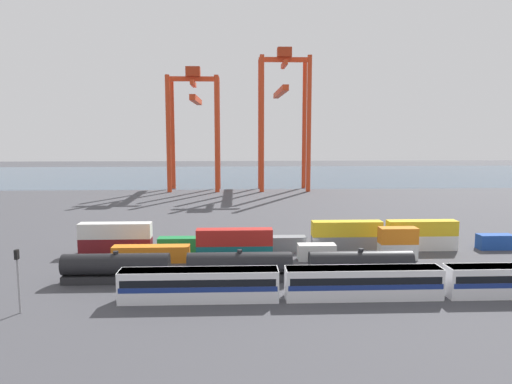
{
  "coord_description": "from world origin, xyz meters",
  "views": [
    {
      "loc": [
        -12.69,
        -79.34,
        20.71
      ],
      "look_at": [
        -8.69,
        15.88,
        8.49
      ],
      "focal_mm": 33.7,
      "sensor_mm": 36.0,
      "label": 1
    }
  ],
  "objects_px": {
    "gantry_crane_west": "(194,115)",
    "shipping_container_4": "(397,251)",
    "shipping_container_3": "(317,252)",
    "shipping_container_6": "(116,245)",
    "gantry_crane_central": "(283,105)",
    "shipping_container_10": "(346,243)",
    "signal_mast": "(18,272)",
    "shipping_container_9": "(271,244)",
    "freight_tank_row": "(240,266)",
    "passenger_train": "(363,281)",
    "shipping_container_14": "(495,242)"
  },
  "relations": [
    {
      "from": "gantry_crane_west",
      "to": "shipping_container_4",
      "type": "bearing_deg",
      "value": -66.93
    },
    {
      "from": "shipping_container_3",
      "to": "shipping_container_6",
      "type": "height_order",
      "value": "same"
    },
    {
      "from": "shipping_container_4",
      "to": "gantry_crane_central",
      "type": "bearing_deg",
      "value": 95.59
    },
    {
      "from": "shipping_container_10",
      "to": "gantry_crane_central",
      "type": "height_order",
      "value": "gantry_crane_central"
    },
    {
      "from": "signal_mast",
      "to": "gantry_crane_west",
      "type": "distance_m",
      "value": 118.66
    },
    {
      "from": "shipping_container_9",
      "to": "gantry_crane_central",
      "type": "xyz_separation_m",
      "value": [
        10.81,
        90.16,
        28.26
      ]
    },
    {
      "from": "shipping_container_3",
      "to": "shipping_container_9",
      "type": "distance_m",
      "value": 9.13
    },
    {
      "from": "freight_tank_row",
      "to": "shipping_container_4",
      "type": "bearing_deg",
      "value": 21.79
    },
    {
      "from": "passenger_train",
      "to": "shipping_container_6",
      "type": "bearing_deg",
      "value": 146.72
    },
    {
      "from": "passenger_train",
      "to": "shipping_container_14",
      "type": "relative_size",
      "value": 9.92
    },
    {
      "from": "signal_mast",
      "to": "shipping_container_14",
      "type": "height_order",
      "value": "signal_mast"
    },
    {
      "from": "shipping_container_3",
      "to": "gantry_crane_west",
      "type": "xyz_separation_m",
      "value": [
        -27.31,
        95.13,
        24.74
      ]
    },
    {
      "from": "freight_tank_row",
      "to": "shipping_container_4",
      "type": "relative_size",
      "value": 8.0
    },
    {
      "from": "passenger_train",
      "to": "shipping_container_4",
      "type": "relative_size",
      "value": 9.92
    },
    {
      "from": "freight_tank_row",
      "to": "shipping_container_4",
      "type": "xyz_separation_m",
      "value": [
        25.65,
        10.25,
        -0.77
      ]
    },
    {
      "from": "shipping_container_14",
      "to": "shipping_container_10",
      "type": "bearing_deg",
      "value": 180.0
    },
    {
      "from": "shipping_container_4",
      "to": "signal_mast",
      "type": "bearing_deg",
      "value": -157.41
    },
    {
      "from": "passenger_train",
      "to": "shipping_container_4",
      "type": "distance_m",
      "value": 20.73
    },
    {
      "from": "passenger_train",
      "to": "shipping_container_14",
      "type": "distance_m",
      "value": 38.14
    },
    {
      "from": "freight_tank_row",
      "to": "shipping_container_6",
      "type": "relative_size",
      "value": 3.99
    },
    {
      "from": "shipping_container_3",
      "to": "gantry_crane_central",
      "type": "relative_size",
      "value": 0.12
    },
    {
      "from": "shipping_container_9",
      "to": "shipping_container_14",
      "type": "height_order",
      "value": "same"
    },
    {
      "from": "passenger_train",
      "to": "gantry_crane_central",
      "type": "relative_size",
      "value": 1.23
    },
    {
      "from": "signal_mast",
      "to": "gantry_crane_central",
      "type": "height_order",
      "value": "gantry_crane_central"
    },
    {
      "from": "gantry_crane_west",
      "to": "signal_mast",
      "type": "bearing_deg",
      "value": -95.08
    },
    {
      "from": "shipping_container_14",
      "to": "gantry_crane_west",
      "type": "relative_size",
      "value": 0.14
    },
    {
      "from": "shipping_container_3",
      "to": "shipping_container_14",
      "type": "xyz_separation_m",
      "value": [
        32.62,
        5.86,
        0.0
      ]
    },
    {
      "from": "freight_tank_row",
      "to": "gantry_crane_west",
      "type": "distance_m",
      "value": 109.09
    },
    {
      "from": "shipping_container_14",
      "to": "gantry_crane_central",
      "type": "xyz_separation_m",
      "value": [
        -28.81,
        90.16,
        28.26
      ]
    },
    {
      "from": "shipping_container_10",
      "to": "gantry_crane_central",
      "type": "bearing_deg",
      "value": 91.52
    },
    {
      "from": "shipping_container_6",
      "to": "shipping_container_14",
      "type": "distance_m",
      "value": 66.03
    },
    {
      "from": "freight_tank_row",
      "to": "shipping_container_14",
      "type": "distance_m",
      "value": 47.87
    },
    {
      "from": "shipping_container_3",
      "to": "shipping_container_14",
      "type": "height_order",
      "value": "same"
    },
    {
      "from": "passenger_train",
      "to": "shipping_container_3",
      "type": "xyz_separation_m",
      "value": [
        -2.79,
        17.91,
        -0.84
      ]
    },
    {
      "from": "passenger_train",
      "to": "shipping_container_14",
      "type": "height_order",
      "value": "passenger_train"
    },
    {
      "from": "shipping_container_3",
      "to": "gantry_crane_central",
      "type": "xyz_separation_m",
      "value": [
        3.81,
        96.02,
        28.26
      ]
    },
    {
      "from": "shipping_container_10",
      "to": "gantry_crane_central",
      "type": "distance_m",
      "value": 94.51
    },
    {
      "from": "shipping_container_3",
      "to": "shipping_container_10",
      "type": "distance_m",
      "value": 8.53
    },
    {
      "from": "shipping_container_3",
      "to": "shipping_container_4",
      "type": "relative_size",
      "value": 1.0
    },
    {
      "from": "freight_tank_row",
      "to": "gantry_crane_central",
      "type": "distance_m",
      "value": 110.96
    },
    {
      "from": "shipping_container_6",
      "to": "shipping_container_10",
      "type": "bearing_deg",
      "value": 0.0
    },
    {
      "from": "freight_tank_row",
      "to": "shipping_container_6",
      "type": "bearing_deg",
      "value": 142.45
    },
    {
      "from": "shipping_container_14",
      "to": "passenger_train",
      "type": "bearing_deg",
      "value": -141.45
    },
    {
      "from": "shipping_container_6",
      "to": "shipping_container_3",
      "type": "bearing_deg",
      "value": -9.95
    },
    {
      "from": "shipping_container_4",
      "to": "gantry_crane_central",
      "type": "xyz_separation_m",
      "value": [
        -9.4,
        96.02,
        28.26
      ]
    },
    {
      "from": "shipping_container_3",
      "to": "shipping_container_9",
      "type": "relative_size",
      "value": 0.5
    },
    {
      "from": "signal_mast",
      "to": "shipping_container_9",
      "type": "xyz_separation_m",
      "value": [
        30.64,
        27.02,
        -3.53
      ]
    },
    {
      "from": "shipping_container_3",
      "to": "gantry_crane_central",
      "type": "bearing_deg",
      "value": 87.73
    },
    {
      "from": "gantry_crane_west",
      "to": "shipping_container_3",
      "type": "bearing_deg",
      "value": -73.98
    },
    {
      "from": "shipping_container_3",
      "to": "shipping_container_6",
      "type": "bearing_deg",
      "value": 170.05
    }
  ]
}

